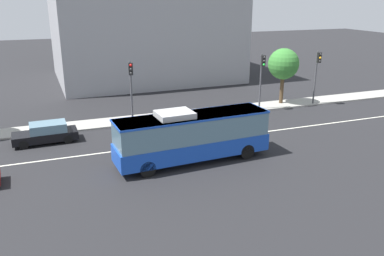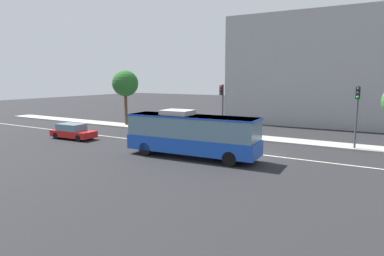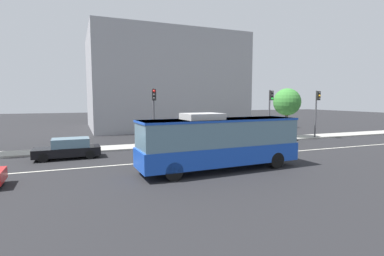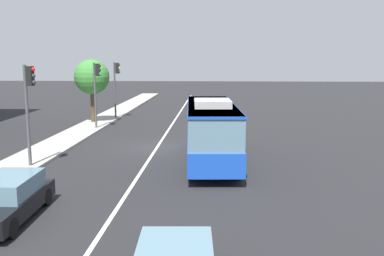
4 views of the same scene
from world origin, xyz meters
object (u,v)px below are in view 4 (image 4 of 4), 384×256
at_px(transit_bus, 211,128).
at_px(traffic_light_mid_block, 116,80).
at_px(traffic_light_far_corner, 29,98).
at_px(street_tree_kerbside_centre, 92,77).
at_px(sedan_black, 8,199).
at_px(traffic_light_near_corner, 97,84).

distance_m(transit_bus, traffic_light_mid_block, 18.35).
relative_size(traffic_light_far_corner, street_tree_kerbside_centre, 0.95).
bearing_deg(sedan_black, traffic_light_far_corner, -164.98).
height_order(sedan_black, traffic_light_near_corner, traffic_light_near_corner).
bearing_deg(transit_bus, traffic_light_far_corner, 98.53).
height_order(traffic_light_near_corner, street_tree_kerbside_centre, street_tree_kerbside_centre).
distance_m(traffic_light_near_corner, traffic_light_mid_block, 5.89).
bearing_deg(traffic_light_far_corner, street_tree_kerbside_centre, 98.86).
relative_size(sedan_black, street_tree_kerbside_centre, 0.83).
distance_m(traffic_light_near_corner, traffic_light_far_corner, 12.00).
distance_m(sedan_black, traffic_light_near_corner, 19.16).
bearing_deg(transit_bus, traffic_light_near_corner, 38.26).
height_order(traffic_light_mid_block, street_tree_kerbside_centre, street_tree_kerbside_centre).
bearing_deg(street_tree_kerbside_centre, traffic_light_mid_block, -26.72).
bearing_deg(traffic_light_mid_block, transit_bus, -61.01).
bearing_deg(sedan_black, transit_bus, 139.62).
xyz_separation_m(sedan_black, traffic_light_far_corner, (6.84, 2.09, 2.84)).
xyz_separation_m(sedan_black, traffic_light_mid_block, (24.73, 1.88, 2.84)).
bearing_deg(traffic_light_near_corner, traffic_light_mid_block, 88.24).
xyz_separation_m(transit_bus, street_tree_kerbside_centre, (13.17, 10.23, 2.14)).
distance_m(transit_bus, sedan_black, 11.19).
distance_m(traffic_light_mid_block, street_tree_kerbside_centre, 3.20).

